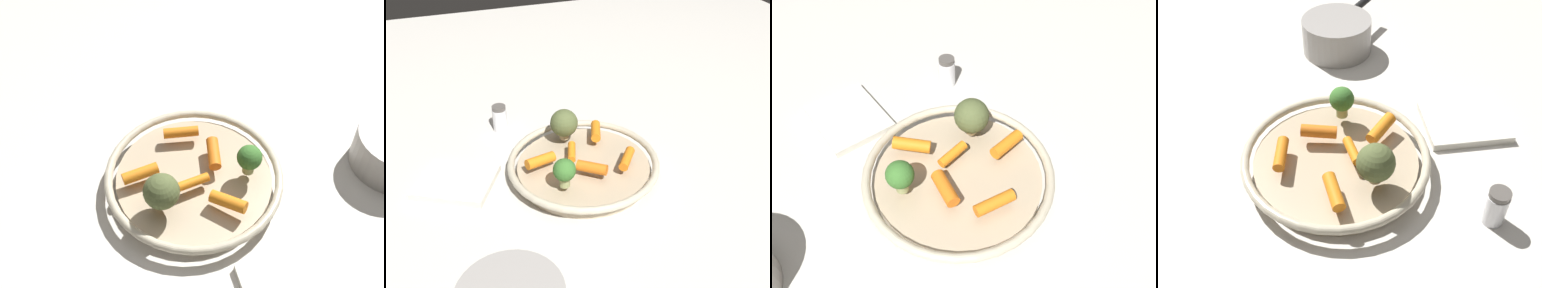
# 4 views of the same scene
# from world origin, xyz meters

# --- Properties ---
(ground_plane) EXTENTS (2.25, 2.25, 0.00)m
(ground_plane) POSITION_xyz_m (0.00, 0.00, 0.00)
(ground_plane) COLOR beige
(serving_bowl) EXTENTS (0.30, 0.30, 0.04)m
(serving_bowl) POSITION_xyz_m (0.00, 0.00, 0.02)
(serving_bowl) COLOR tan
(serving_bowl) RESTS_ON ground_plane
(baby_carrot_near_rim) EXTENTS (0.03, 0.06, 0.02)m
(baby_carrot_near_rim) POSITION_xyz_m (0.02, -0.02, 0.05)
(baby_carrot_near_rim) COLOR orange
(baby_carrot_near_rim) RESTS_ON serving_bowl
(baby_carrot_left) EXTENTS (0.05, 0.06, 0.02)m
(baby_carrot_left) POSITION_xyz_m (-0.08, 0.04, 0.05)
(baby_carrot_left) COLOR orange
(baby_carrot_left) RESTS_ON serving_bowl
(baby_carrot_center) EXTENTS (0.07, 0.04, 0.03)m
(baby_carrot_center) POSITION_xyz_m (0.09, -0.01, 0.05)
(baby_carrot_center) COLOR orange
(baby_carrot_center) RESTS_ON serving_bowl
(baby_carrot_right) EXTENTS (0.04, 0.06, 0.02)m
(baby_carrot_right) POSITION_xyz_m (-0.05, -0.07, 0.05)
(baby_carrot_right) COLOR orange
(baby_carrot_right) RESTS_ON serving_bowl
(baby_carrot_back) EXTENTS (0.06, 0.05, 0.02)m
(baby_carrot_back) POSITION_xyz_m (0.00, 0.05, 0.05)
(baby_carrot_back) COLOR orange
(baby_carrot_back) RESTS_ON serving_bowl
(broccoli_floret_edge) EXTENTS (0.06, 0.06, 0.07)m
(broccoli_floret_edge) POSITION_xyz_m (0.01, -0.08, 0.07)
(broccoli_floret_edge) COLOR tan
(broccoli_floret_edge) RESTS_ON serving_bowl
(broccoli_floret_mid) EXTENTS (0.04, 0.04, 0.06)m
(broccoli_floret_mid) POSITION_xyz_m (0.06, 0.07, 0.07)
(broccoli_floret_mid) COLOR #9CA466
(broccoli_floret_mid) RESTS_ON serving_bowl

